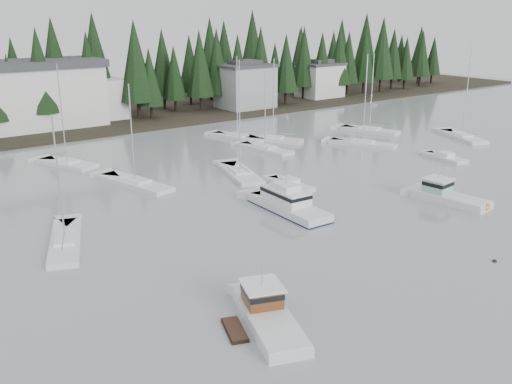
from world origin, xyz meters
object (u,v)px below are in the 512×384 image
house_east_b (320,79)px  harbor_inn (37,95)px  lobster_boat_brown (266,317)px  sailboat_2 (462,138)px  sailboat_4 (363,145)px  sailboat_7 (238,138)px  runabout_2 (445,159)px  runabout_1 (289,185)px  sailboat_11 (135,184)px  house_east_a (245,85)px  sailboat_6 (240,175)px  cabin_cruiser_center (288,205)px  sailboat_12 (273,140)px  sailboat_10 (67,165)px  lobster_boat_teal (447,197)px  sailboat_0 (66,244)px  sailboat_3 (265,150)px  sailboat_8 (369,131)px

house_east_b → harbor_inn: (-60.96, 2.34, 1.37)m
lobster_boat_brown → sailboat_2: size_ratio=0.58×
sailboat_4 → sailboat_7: 19.15m
sailboat_4 → runabout_2: size_ratio=2.10×
lobster_boat_brown → runabout_1: lobster_boat_brown is taller
harbor_inn → sailboat_11: 39.13m
house_east_a → sailboat_6: 47.82m
cabin_cruiser_center → sailboat_12: sailboat_12 is taller
sailboat_4 → sailboat_10: (-39.02, 14.78, -0.00)m
cabin_cruiser_center → sailboat_2: size_ratio=0.68×
sailboat_6 → sailboat_2: bearing=-78.2°
house_east_b → sailboat_7: bearing=-149.1°
lobster_boat_teal → runabout_2: size_ratio=1.25×
sailboat_2 → sailboat_7: sailboat_2 is taller
sailboat_4 → sailboat_10: sailboat_4 is taller
sailboat_2 → harbor_inn: bearing=70.1°
sailboat_0 → sailboat_3: bearing=-42.5°
sailboat_3 → harbor_inn: bearing=23.9°
sailboat_11 → runabout_2: size_ratio=1.84×
sailboat_6 → sailboat_11: 12.54m
lobster_boat_brown → sailboat_11: (6.48, 32.82, -0.41)m
sailboat_4 → sailboat_7: sailboat_4 is taller
runabout_2 → sailboat_3: bearing=49.6°
sailboat_2 → sailboat_4: sailboat_2 is taller
harbor_inn → sailboat_4: sailboat_4 is taller
sailboat_0 → sailboat_4: bearing=-55.8°
sailboat_4 → sailboat_8: size_ratio=1.04×
cabin_cruiser_center → sailboat_6: size_ratio=0.71×
sailboat_8 → house_east_a: bearing=-10.9°
lobster_boat_brown → sailboat_0: 21.22m
sailboat_3 → runabout_1: size_ratio=1.76×
house_east_a → runabout_2: house_east_a is taller
sailboat_3 → sailboat_10: 26.85m
lobster_boat_brown → sailboat_3: 47.01m
sailboat_4 → cabin_cruiser_center: bearing=95.7°
sailboat_6 → sailboat_8: sailboat_6 is taller
sailboat_2 → sailboat_4: size_ratio=1.09×
house_east_a → sailboat_3: sailboat_3 is taller
sailboat_2 → sailboat_7: 35.01m
house_east_b → runabout_2: (-23.98, -50.42, -4.27)m
sailboat_4 → sailboat_11: size_ratio=1.14×
sailboat_8 → runabout_2: 19.52m
runabout_1 → sailboat_10: bearing=35.8°
sailboat_6 → runabout_1: size_ratio=2.16×
sailboat_7 → sailboat_0: bearing=112.3°
harbor_inn → runabout_2: harbor_inn is taller
house_east_a → sailboat_7: size_ratio=0.81×
sailboat_6 → sailboat_4: bearing=-67.4°
house_east_b → sailboat_11: 72.20m
sailboat_10 → runabout_2: bearing=-145.3°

